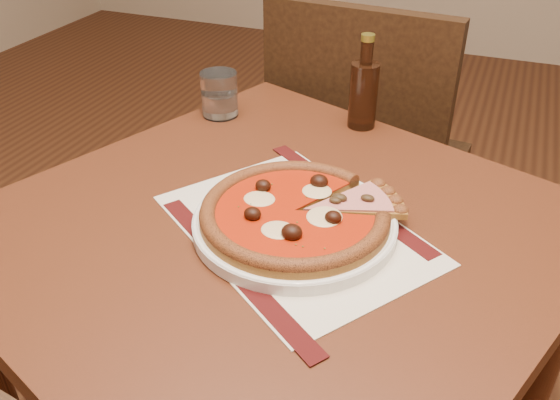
# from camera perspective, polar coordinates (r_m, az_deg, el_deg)

# --- Properties ---
(table) EXTENTS (1.03, 1.03, 0.75)m
(table) POSITION_cam_1_polar(r_m,az_deg,el_deg) (0.95, -0.45, -7.30)
(table) COLOR #5A2715
(table) RESTS_ON ground
(chair_far) EXTENTS (0.48, 0.48, 0.93)m
(chair_far) POSITION_cam_1_polar(r_m,az_deg,el_deg) (1.55, 8.13, 4.41)
(chair_far) COLOR black
(chair_far) RESTS_ON ground
(placemat) EXTENTS (0.48, 0.45, 0.00)m
(placemat) POSITION_cam_1_polar(r_m,az_deg,el_deg) (0.87, 1.40, -2.79)
(placemat) COLOR beige
(placemat) RESTS_ON table
(plate) EXTENTS (0.30, 0.30, 0.02)m
(plate) POSITION_cam_1_polar(r_m,az_deg,el_deg) (0.87, 1.41, -2.26)
(plate) COLOR white
(plate) RESTS_ON placemat
(pizza) EXTENTS (0.28, 0.28, 0.04)m
(pizza) POSITION_cam_1_polar(r_m,az_deg,el_deg) (0.86, 1.42, -1.18)
(pizza) COLOR #8F5F22
(pizza) RESTS_ON plate
(ham_slice) EXTENTS (0.14, 0.13, 0.02)m
(ham_slice) POSITION_cam_1_polar(r_m,az_deg,el_deg) (0.90, 7.92, 0.00)
(ham_slice) COLOR #8F5F22
(ham_slice) RESTS_ON plate
(water_glass) EXTENTS (0.09, 0.09, 0.09)m
(water_glass) POSITION_cam_1_polar(r_m,az_deg,el_deg) (1.21, -5.86, 10.10)
(water_glass) COLOR white
(water_glass) RESTS_ON table
(bottle) EXTENTS (0.05, 0.05, 0.18)m
(bottle) POSITION_cam_1_polar(r_m,az_deg,el_deg) (1.16, 8.05, 10.28)
(bottle) COLOR #33190C
(bottle) RESTS_ON table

